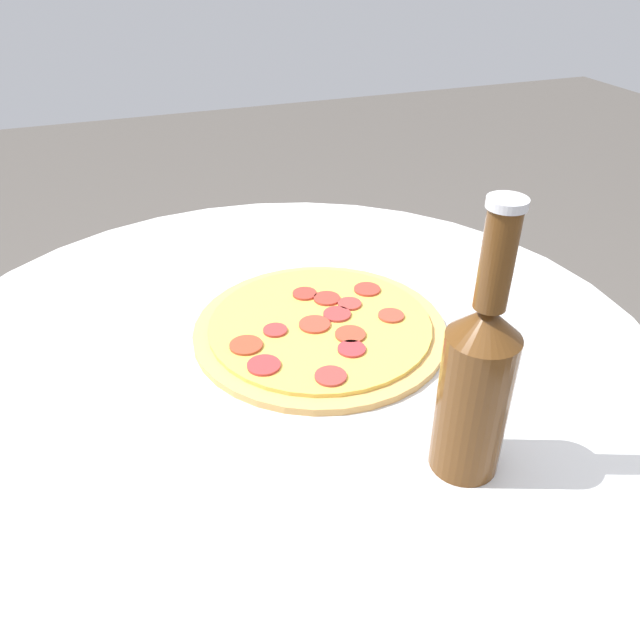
% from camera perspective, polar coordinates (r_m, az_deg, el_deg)
% --- Properties ---
extents(table, '(1.00, 1.00, 0.72)m').
position_cam_1_polar(table, '(0.95, -2.94, -12.06)').
color(table, silver).
rests_on(table, ground_plane).
extents(pizza, '(0.34, 0.34, 0.02)m').
position_cam_1_polar(pizza, '(0.85, 0.01, -0.70)').
color(pizza, tan).
rests_on(pizza, table).
extents(beer_bottle, '(0.07, 0.07, 0.29)m').
position_cam_1_polar(beer_bottle, '(0.61, 14.10, -5.42)').
color(beer_bottle, '#563314').
rests_on(beer_bottle, table).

